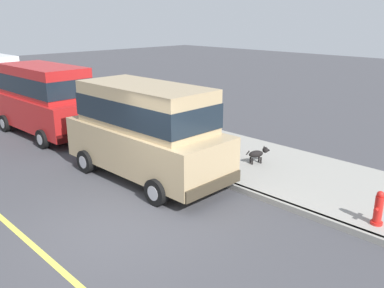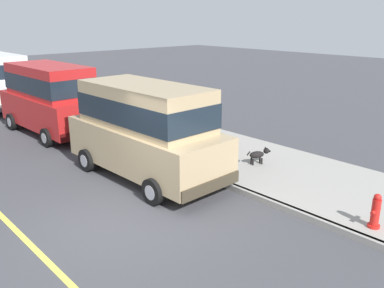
% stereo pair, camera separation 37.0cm
% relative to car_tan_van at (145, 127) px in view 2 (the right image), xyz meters
% --- Properties ---
extents(ground_plane, '(80.00, 80.00, 0.00)m').
position_rel_car_tan_van_xyz_m(ground_plane, '(-2.14, -1.76, -1.39)').
color(ground_plane, '#424247').
extents(curb, '(0.16, 64.00, 0.14)m').
position_rel_car_tan_van_xyz_m(curb, '(1.06, -1.76, -1.32)').
color(curb, gray).
rests_on(curb, ground).
extents(sidewalk, '(3.60, 64.00, 0.14)m').
position_rel_car_tan_van_xyz_m(sidewalk, '(2.86, -1.76, -1.32)').
color(sidewalk, '#99968E').
rests_on(sidewalk, ground).
extents(lane_centre_line, '(0.12, 57.60, 0.01)m').
position_rel_car_tan_van_xyz_m(lane_centre_line, '(-3.74, -1.76, -1.39)').
color(lane_centre_line, '#E0D64C').
rests_on(lane_centre_line, ground).
extents(car_tan_van, '(2.21, 4.94, 2.52)m').
position_rel_car_tan_van_xyz_m(car_tan_van, '(0.00, 0.00, 0.00)').
color(car_tan_van, tan).
rests_on(car_tan_van, ground).
extents(car_red_van, '(2.22, 4.95, 2.52)m').
position_rel_car_tan_van_xyz_m(car_red_van, '(0.05, 5.90, 0.00)').
color(car_red_van, red).
rests_on(car_red_van, ground).
extents(dog_black, '(0.70, 0.41, 0.49)m').
position_rel_car_tan_van_xyz_m(dog_black, '(2.73, -1.66, -0.97)').
color(dog_black, black).
rests_on(dog_black, sidewalk).
extents(fire_hydrant, '(0.34, 0.24, 0.72)m').
position_rel_car_tan_van_xyz_m(fire_hydrant, '(1.51, -5.55, -0.92)').
color(fire_hydrant, red).
rests_on(fire_hydrant, sidewalk).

